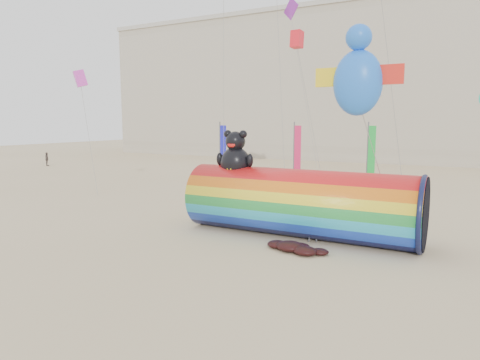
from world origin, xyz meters
The scene contains 6 objects.
ground centered at (0.00, 0.00, 0.00)m, with size 160.00×160.00×0.00m, color #CCB58C.
hotel_building centered at (-12.00, 45.95, 10.31)m, with size 60.40×15.40×20.60m.
windsock_assembly centered at (3.56, 1.53, 1.62)m, with size 10.59×3.22×4.88m.
kite_handler centered at (4.41, 0.91, 0.88)m, with size 0.64×0.42×1.76m, color #4D4E54.
fabric_bundle centered at (4.26, -0.82, 0.17)m, with size 2.62×1.35×0.41m.
festival_banners centered at (-2.29, 16.09, 2.64)m, with size 12.38×2.87×5.20m.
Camera 1 is at (10.17, -16.60, 5.20)m, focal length 32.00 mm.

